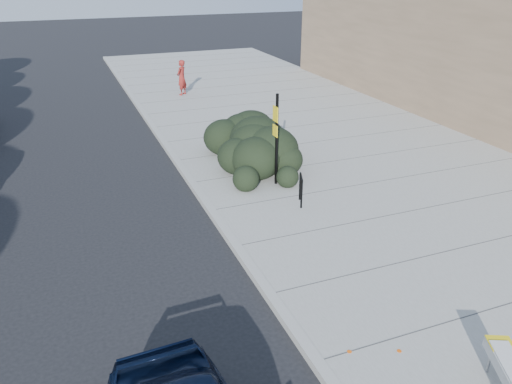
# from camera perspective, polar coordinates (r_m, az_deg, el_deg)

# --- Properties ---
(ground) EXTENTS (120.00, 120.00, 0.00)m
(ground) POSITION_cam_1_polar(r_m,az_deg,el_deg) (10.27, 1.70, -12.23)
(ground) COLOR black
(ground) RESTS_ON ground
(sidewalk_near) EXTENTS (11.20, 50.00, 0.15)m
(sidewalk_near) POSITION_cam_1_polar(r_m,az_deg,el_deg) (16.53, 12.82, 2.40)
(sidewalk_near) COLOR gray
(sidewalk_near) RESTS_ON ground
(curb_near) EXTENTS (0.22, 50.00, 0.17)m
(curb_near) POSITION_cam_1_polar(r_m,az_deg,el_deg) (14.31, -6.19, -0.63)
(curb_near) COLOR #9E9E99
(curb_near) RESTS_ON ground
(bike_rack) EXTENTS (0.24, 0.53, 0.82)m
(bike_rack) POSITION_cam_1_polar(r_m,az_deg,el_deg) (13.58, 5.16, 0.56)
(bike_rack) COLOR black
(bike_rack) RESTS_ON sidewalk_near
(sign_post) EXTENTS (0.10, 0.32, 2.73)m
(sign_post) POSITION_cam_1_polar(r_m,az_deg,el_deg) (14.43, 2.32, 6.58)
(sign_post) COLOR black
(sign_post) RESTS_ON sidewalk_near
(hedge) EXTENTS (3.45, 4.94, 1.68)m
(hedge) POSITION_cam_1_polar(r_m,az_deg,el_deg) (16.31, -0.21, 6.17)
(hedge) COLOR black
(hedge) RESTS_ON sidewalk_near
(pedestrian) EXTENTS (0.73, 0.73, 1.72)m
(pedestrian) POSITION_cam_1_polar(r_m,az_deg,el_deg) (25.66, -8.50, 12.81)
(pedestrian) COLOR maroon
(pedestrian) RESTS_ON sidewalk_near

